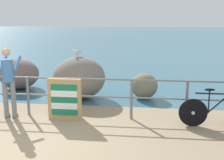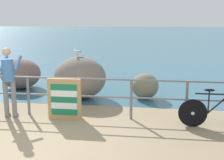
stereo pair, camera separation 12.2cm
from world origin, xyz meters
The scene contains 10 objects.
ground_plane centered at (0.00, 20.00, -0.05)m, with size 120.00×120.00×0.10m, color #937F60.
sea_surface centered at (0.00, 47.96, 0.00)m, with size 120.00×90.00×0.01m, color #38667A.
promenade_railing centered at (0.00, 1.97, 0.64)m, with size 9.46×0.07×1.02m.
bicycle centered at (4.13, 1.62, 0.46)m, with size 1.70×0.48×0.92m.
person_at_railing centered at (-1.03, 1.69, 0.99)m, with size 0.50×0.66×1.78m.
folded_deckchair_stack centered at (0.38, 1.72, 0.52)m, with size 0.84×0.10×1.04m.
breakwater_boulder_main centered at (0.28, 3.72, 0.66)m, with size 1.64×1.54×1.32m.
breakwater_boulder_left centered at (-2.16, 4.73, 0.53)m, with size 1.39×1.45×1.07m.
breakwater_boulder_right centered at (2.32, 3.96, 0.40)m, with size 0.85×0.84×0.79m.
seagull centered at (0.21, 3.81, 1.46)m, with size 0.29×0.28×0.23m.
Camera 1 is at (2.33, -4.89, 2.45)m, focal length 45.89 mm.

